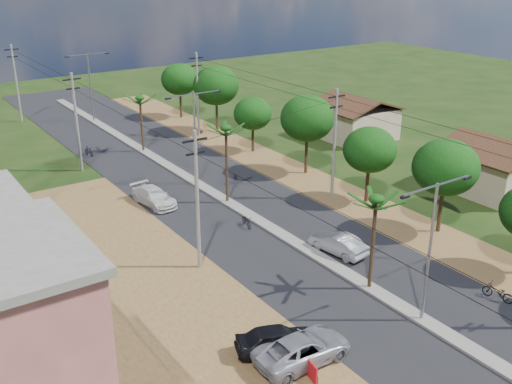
% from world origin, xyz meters
% --- Properties ---
extents(ground, '(160.00, 160.00, 0.00)m').
position_xyz_m(ground, '(0.00, 0.00, 0.00)').
color(ground, black).
rests_on(ground, ground).
extents(road, '(12.00, 110.00, 0.04)m').
position_xyz_m(road, '(0.00, 15.00, 0.02)').
color(road, black).
rests_on(road, ground).
extents(median, '(1.00, 90.00, 0.18)m').
position_xyz_m(median, '(0.00, 18.00, 0.09)').
color(median, '#605E56').
rests_on(median, ground).
extents(dirt_lot_west, '(18.00, 46.00, 0.04)m').
position_xyz_m(dirt_lot_west, '(-15.00, 8.00, 0.02)').
color(dirt_lot_west, brown).
rests_on(dirt_lot_west, ground).
extents(dirt_shoulder_east, '(5.00, 90.00, 0.03)m').
position_xyz_m(dirt_shoulder_east, '(8.50, 15.00, 0.01)').
color(dirt_shoulder_east, brown).
rests_on(dirt_shoulder_east, ground).
extents(house_east_near, '(7.60, 7.50, 4.60)m').
position_xyz_m(house_east_near, '(20.00, 10.00, 2.39)').
color(house_east_near, tan).
rests_on(house_east_near, ground).
extents(house_east_far, '(7.60, 7.50, 4.60)m').
position_xyz_m(house_east_far, '(21.00, 28.00, 2.39)').
color(house_east_far, tan).
rests_on(house_east_far, ground).
extents(tree_east_c, '(4.60, 4.60, 6.83)m').
position_xyz_m(tree_east_c, '(9.70, 7.00, 4.86)').
color(tree_east_c, black).
rests_on(tree_east_c, ground).
extents(tree_east_d, '(4.20, 4.20, 6.13)m').
position_xyz_m(tree_east_d, '(9.40, 14.00, 4.34)').
color(tree_east_d, black).
rests_on(tree_east_d, ground).
extents(tree_east_e, '(4.80, 4.80, 7.14)m').
position_xyz_m(tree_east_e, '(9.60, 22.00, 5.09)').
color(tree_east_e, black).
rests_on(tree_east_e, ground).
extents(tree_east_f, '(3.80, 3.80, 5.52)m').
position_xyz_m(tree_east_f, '(9.20, 30.00, 3.89)').
color(tree_east_f, black).
rests_on(tree_east_f, ground).
extents(tree_east_g, '(5.00, 5.00, 7.38)m').
position_xyz_m(tree_east_g, '(9.80, 38.00, 5.24)').
color(tree_east_g, black).
rests_on(tree_east_g, ground).
extents(tree_east_h, '(4.40, 4.40, 6.52)m').
position_xyz_m(tree_east_h, '(9.50, 46.00, 4.64)').
color(tree_east_h, black).
rests_on(tree_east_h, ground).
extents(palm_median_near, '(2.00, 2.00, 6.15)m').
position_xyz_m(palm_median_near, '(0.00, 4.00, 5.54)').
color(palm_median_near, black).
rests_on(palm_median_near, ground).
extents(palm_median_mid, '(2.00, 2.00, 6.55)m').
position_xyz_m(palm_median_mid, '(0.00, 20.00, 5.90)').
color(palm_median_mid, black).
rests_on(palm_median_mid, ground).
extents(palm_median_far, '(2.00, 2.00, 5.85)m').
position_xyz_m(palm_median_far, '(0.00, 36.00, 5.26)').
color(palm_median_far, black).
rests_on(palm_median_far, ground).
extents(streetlight_near, '(5.10, 0.18, 8.00)m').
position_xyz_m(streetlight_near, '(0.00, 0.00, 4.79)').
color(streetlight_near, gray).
rests_on(streetlight_near, ground).
extents(streetlight_mid, '(5.10, 0.18, 8.00)m').
position_xyz_m(streetlight_mid, '(0.00, 25.00, 4.79)').
color(streetlight_mid, gray).
rests_on(streetlight_mid, ground).
extents(streetlight_far, '(5.10, 0.18, 8.00)m').
position_xyz_m(streetlight_far, '(0.00, 50.00, 4.79)').
color(streetlight_far, gray).
rests_on(streetlight_far, ground).
extents(utility_pole_w_b, '(1.60, 0.24, 9.00)m').
position_xyz_m(utility_pole_w_b, '(-7.00, 12.00, 4.76)').
color(utility_pole_w_b, '#605E56').
rests_on(utility_pole_w_b, ground).
extents(utility_pole_w_c, '(1.60, 0.24, 9.00)m').
position_xyz_m(utility_pole_w_c, '(-7.00, 34.00, 4.76)').
color(utility_pole_w_c, '#605E56').
rests_on(utility_pole_w_c, ground).
extents(utility_pole_w_d, '(1.60, 0.24, 9.00)m').
position_xyz_m(utility_pole_w_d, '(-7.00, 55.00, 4.76)').
color(utility_pole_w_d, '#605E56').
rests_on(utility_pole_w_d, ground).
extents(utility_pole_e_b, '(1.60, 0.24, 9.00)m').
position_xyz_m(utility_pole_e_b, '(7.50, 16.00, 4.76)').
color(utility_pole_e_b, '#605E56').
rests_on(utility_pole_e_b, ground).
extents(utility_pole_e_c, '(1.60, 0.24, 9.00)m').
position_xyz_m(utility_pole_e_c, '(7.50, 38.00, 4.76)').
color(utility_pole_e_c, '#605E56').
rests_on(utility_pole_e_c, ground).
extents(car_silver_mid, '(2.02, 4.30, 1.36)m').
position_xyz_m(car_silver_mid, '(1.50, 8.50, 0.68)').
color(car_silver_mid, gray).
rests_on(car_silver_mid, ground).
extents(car_white_far, '(2.44, 4.84, 1.35)m').
position_xyz_m(car_white_far, '(-5.00, 22.90, 0.67)').
color(car_white_far, beige).
rests_on(car_white_far, ground).
extents(car_parked_silver, '(5.05, 2.38, 1.40)m').
position_xyz_m(car_parked_silver, '(-7.50, 0.90, 0.70)').
color(car_parked_silver, gray).
rests_on(car_parked_silver, ground).
extents(car_parked_dark, '(4.49, 3.01, 1.42)m').
position_xyz_m(car_parked_dark, '(-8.08, 2.22, 0.71)').
color(car_parked_dark, black).
rests_on(car_parked_dark, ground).
extents(moto_rider_east, '(1.00, 1.94, 0.97)m').
position_xyz_m(moto_rider_east, '(5.20, -1.02, 0.48)').
color(moto_rider_east, black).
rests_on(moto_rider_east, ground).
extents(moto_rider_west_a, '(0.91, 1.73, 0.86)m').
position_xyz_m(moto_rider_west_a, '(-1.20, 15.38, 0.43)').
color(moto_rider_west_a, black).
rests_on(moto_rider_west_a, ground).
extents(moto_rider_west_b, '(0.69, 1.66, 0.96)m').
position_xyz_m(moto_rider_west_b, '(-5.00, 37.70, 0.48)').
color(moto_rider_west_b, black).
rests_on(moto_rider_west_b, ground).
extents(roadside_sign, '(0.25, 1.17, 0.97)m').
position_xyz_m(roadside_sign, '(-8.00, -0.31, 0.48)').
color(roadside_sign, '#B41018').
rests_on(roadside_sign, ground).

